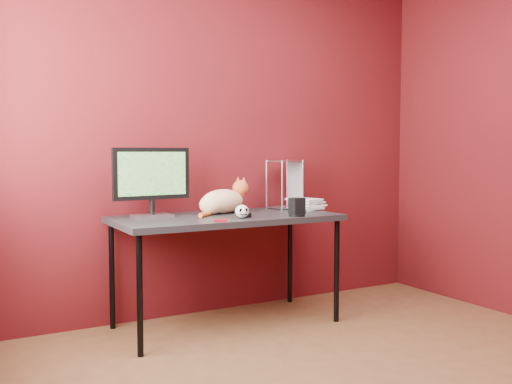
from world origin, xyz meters
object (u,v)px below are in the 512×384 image
skull_mug (242,211)px  speaker (297,208)px  cat (223,201)px  monitor (152,178)px  desk (226,223)px  book_stack (297,146)px

skull_mug → speaker: 0.38m
cat → skull_mug: cat is taller
monitor → skull_mug: bearing=-39.3°
desk → cat: size_ratio=3.11×
monitor → skull_mug: monitor is taller
desk → monitor: 0.58m
cat → speaker: size_ratio=3.92×
speaker → desk: bearing=140.8°
monitor → speaker: (0.86, -0.41, -0.20)m
monitor → book_stack: (1.09, -0.06, 0.22)m
book_stack → skull_mug: bearing=-155.2°
skull_mug → speaker: bearing=2.2°
speaker → book_stack: (0.23, 0.35, 0.41)m
skull_mug → book_stack: bearing=38.0°
cat → book_stack: 0.70m
cat → book_stack: book_stack is taller
desk → speaker: 0.49m
cat → book_stack: bearing=-22.8°
skull_mug → desk: bearing=107.9°
desk → monitor: (-0.47, 0.14, 0.30)m
desk → cat: 0.19m
desk → book_stack: bearing=7.5°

